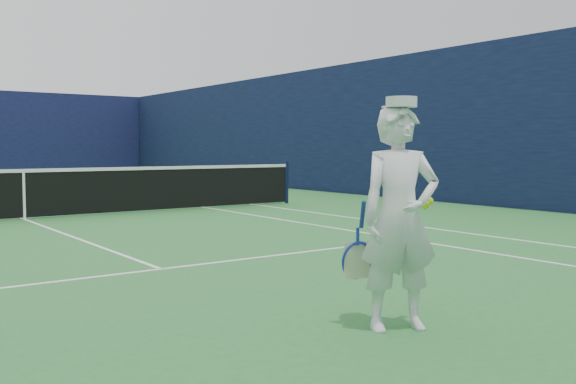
{
  "coord_description": "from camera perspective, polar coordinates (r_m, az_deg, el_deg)",
  "views": [
    {
      "loc": [
        -3.13,
        -13.31,
        1.43
      ],
      "look_at": [
        0.49,
        -8.28,
        1.0
      ],
      "focal_mm": 40.0,
      "sensor_mm": 36.0,
      "label": 1
    }
  ],
  "objects": [
    {
      "name": "tennis_player",
      "position": [
        5.08,
        9.9,
        -2.22
      ],
      "size": [
        0.75,
        0.71,
        1.82
      ],
      "rotation": [
        0.0,
        0.0,
        -0.39
      ],
      "color": "white",
      "rests_on": "ground"
    },
    {
      "name": "tennis_net",
      "position": [
        13.7,
        -22.43,
        0.02
      ],
      "size": [
        12.88,
        0.09,
        1.07
      ],
      "color": "#141E4C",
      "rests_on": "ground"
    },
    {
      "name": "windscreen_fence",
      "position": [
        13.69,
        -22.59,
        6.07
      ],
      "size": [
        20.12,
        36.12,
        4.0
      ],
      "color": "#0F1338",
      "rests_on": "ground"
    },
    {
      "name": "court_markings",
      "position": [
        13.75,
        -22.37,
        -2.27
      ],
      "size": [
        11.03,
        23.83,
        0.01
      ],
      "color": "white",
      "rests_on": "ground"
    },
    {
      "name": "ground",
      "position": [
        13.75,
        -22.37,
        -2.29
      ],
      "size": [
        80.0,
        80.0,
        0.0
      ],
      "primitive_type": "plane",
      "color": "#296D30",
      "rests_on": "ground"
    }
  ]
}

